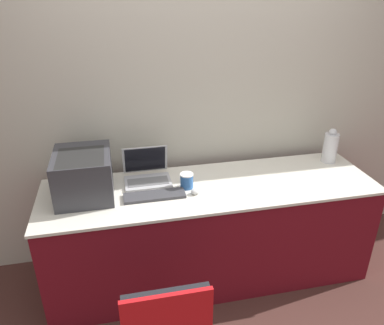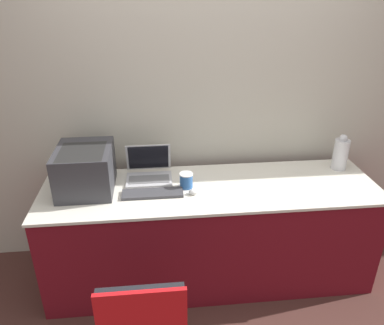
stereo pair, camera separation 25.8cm
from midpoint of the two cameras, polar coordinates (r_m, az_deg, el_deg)
The scene contains 9 objects.
ground_plane at distance 2.89m, azimuth 1.63°, elevation -20.80°, with size 14.00×14.00×0.00m, color #472823.
wall_back at distance 2.87m, azimuth -1.86°, elevation 9.69°, with size 8.00×0.05×2.60m.
table at distance 2.87m, azimuth 0.11°, elevation -10.53°, with size 2.38×0.69×0.79m.
printer at distance 2.61m, azimuth -18.98°, elevation -1.64°, with size 0.37×0.44×0.30m.
laptop_left at distance 2.74m, azimuth -9.58°, elevation -1.75°, with size 0.33×0.28×0.23m.
external_keyboard at distance 2.54m, azimuth -8.64°, elevation -5.09°, with size 0.41×0.12×0.02m.
coffee_cup at distance 2.61m, azimuth -3.64°, elevation -2.85°, with size 0.09×0.09×0.11m.
mouse at distance 2.54m, azimuth -2.39°, elevation -4.55°, with size 0.06×0.05×0.04m.
metal_pitcher at distance 3.11m, azimuth 18.15°, elevation 2.23°, with size 0.11×0.11×0.28m.
Camera 1 is at (-0.62, -1.90, 2.10)m, focal length 35.00 mm.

